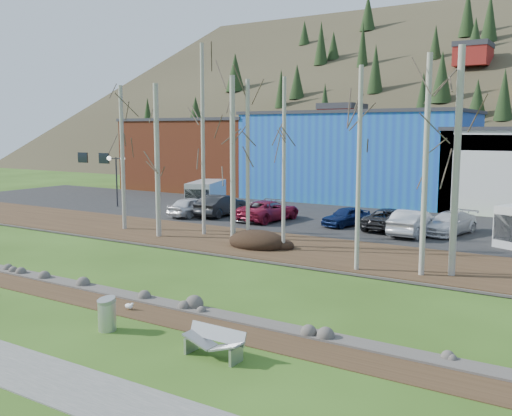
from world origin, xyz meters
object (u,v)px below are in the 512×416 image
Objects in this scene: car_0 at (192,207)px; van_grey at (205,195)px; car_3 at (258,210)px; litter_bin at (107,316)px; car_4 at (346,216)px; seagull at (129,306)px; bench_damaged at (214,342)px; car_1 at (221,205)px; street_lamp at (116,167)px; car_7 at (450,223)px; car_5 at (413,222)px; car_2 at (269,210)px; car_6 at (391,219)px.

car_0 is 0.78× the size of van_grey.
van_grey is (-7.02, 3.02, 0.43)m from car_3.
car_3 is at bearing 109.47° from litter_bin.
car_4 is (11.55, 2.02, -0.08)m from car_0.
car_3 is (-6.79, 19.85, 0.64)m from seagull.
car_1 is at bearing 126.24° from bench_damaged.
car_3 is (13.85, 0.26, -2.67)m from street_lamp.
car_7 is at bearing -24.82° from van_grey.
car_5 reaches higher than car_3.
bench_damaged is 31.17m from van_grey.
car_1 reaches higher than car_3.
car_0 reaches higher than car_7.
van_grey is at bearing -172.05° from car_7.
car_2 is (4.20, -0.02, -0.08)m from car_1.
car_7 is 0.87× the size of van_grey.
car_6 is (14.58, 2.23, -0.03)m from car_0.
car_7 is at bearing -138.65° from car_5.
street_lamp is at bearing -0.79° from car_1.
car_1 is 0.93× the size of car_2.
car_1 reaches higher than seagull.
street_lamp is 20.50m from car_4.
car_2 is 5.66m from car_4.
litter_bin is 2.44× the size of seagull.
car_6 is at bearing 7.18° from car_3.
street_lamp is 0.90× the size of car_7.
litter_bin is 22.89m from car_2.
seagull is at bearing -61.18° from street_lamp.
car_6 is at bearing -31.24° from car_5.
car_2 is (14.69, 0.32, -2.61)m from street_lamp.
car_5 is (3.56, 21.66, 0.43)m from litter_bin.
car_1 is 1.02× the size of car_5.
bench_damaged is 23.20m from car_4.
seagull is 0.10× the size of street_lamp.
van_grey is (6.83, 3.27, -2.24)m from street_lamp.
car_3 reaches higher than seagull.
car_1 is (-15.34, 21.76, 0.51)m from bench_damaged.
car_3 is at bearing -164.52° from car_0.
car_1 is 4.20m from car_2.
car_4 is 13.65m from van_grey.
car_5 reaches higher than litter_bin.
car_0 is 14.75m from car_6.
car_2 is at bearing -16.40° from street_lamp.
van_grey reaches higher than seagull.
bench_damaged is 0.40× the size of car_1.
car_5 reaches higher than car_7.
car_5 is 1.01× the size of car_7.
car_7 reaches higher than car_4.
van_grey is at bearing -2.54° from car_6.
car_0 is at bearing 108.76° from seagull.
car_1 is (-11.06, 21.86, 0.44)m from litter_bin.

